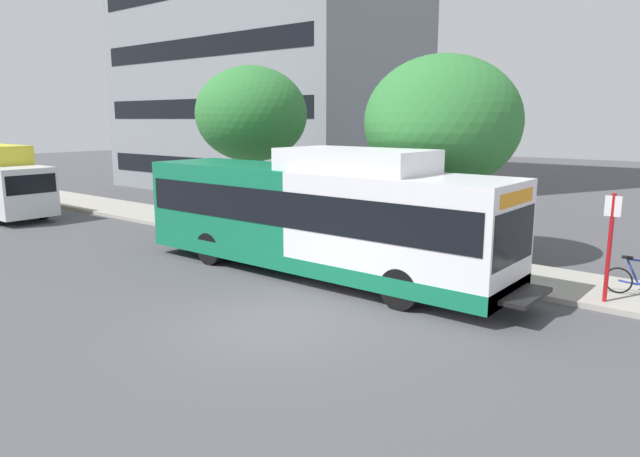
% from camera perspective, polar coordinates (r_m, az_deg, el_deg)
% --- Properties ---
extents(ground_plane, '(120.00, 120.00, 0.00)m').
position_cam_1_polar(ground_plane, '(18.92, -22.66, -3.56)').
color(ground_plane, '#4C4C51').
extents(sidewalk_curb, '(3.00, 56.00, 0.14)m').
position_cam_1_polar(sidewalk_curb, '(21.55, -3.49, -0.86)').
color(sidewalk_curb, '#A8A399').
rests_on(sidewalk_curb, ground).
extents(transit_bus, '(2.58, 12.25, 3.65)m').
position_cam_1_polar(transit_bus, '(16.30, -0.43, 1.22)').
color(transit_bus, white).
rests_on(transit_bus, ground).
extents(bus_stop_sign_pole, '(0.10, 0.36, 2.60)m').
position_cam_1_polar(bus_stop_sign_pole, '(15.04, 26.83, -0.98)').
color(bus_stop_sign_pole, red).
rests_on(bus_stop_sign_pole, sidewalk_curb).
extents(street_tree_near_stop, '(4.76, 4.76, 6.21)m').
position_cam_1_polar(street_tree_near_stop, '(18.16, 12.03, 10.26)').
color(street_tree_near_stop, '#4C3823').
rests_on(street_tree_near_stop, sidewalk_curb).
extents(street_tree_mid_block, '(4.42, 4.42, 6.35)m').
position_cam_1_polar(street_tree_mid_block, '(23.36, -6.81, 11.18)').
color(street_tree_mid_block, '#4C3823').
rests_on(street_tree_mid_block, sidewalk_curb).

